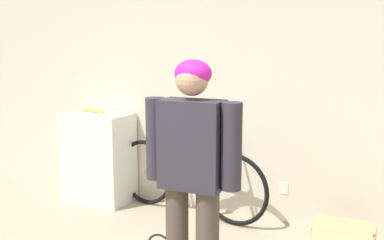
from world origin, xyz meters
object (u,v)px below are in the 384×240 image
at_px(person, 192,164).
at_px(cardboard_box, 344,240).
at_px(bicycle, 187,178).
at_px(banana, 94,111).

relative_size(person, cardboard_box, 3.38).
height_order(bicycle, banana, banana).
relative_size(person, banana, 4.70).
bearing_deg(banana, bicycle, 0.43).
bearing_deg(person, banana, 141.77).
distance_m(person, bicycle, 1.65).
xyz_separation_m(person, bicycle, (-0.72, 1.37, -0.57)).
bearing_deg(cardboard_box, bicycle, 170.75).
distance_m(person, banana, 2.31).
bearing_deg(bicycle, cardboard_box, -2.32).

